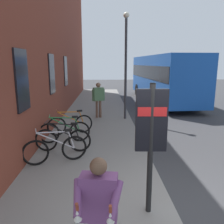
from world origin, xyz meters
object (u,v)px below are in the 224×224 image
bicycle_leaning_wall (65,131)px  tourist_with_hotdogs (99,205)px  bicycle_far_end (63,139)px  pedestrian_by_facade (98,96)px  transit_info_sign (151,129)px  street_lamp (126,57)px  bicycle_by_door (71,124)px  city_bus (163,76)px  bicycle_beside_lamp (56,149)px

bicycle_leaning_wall → tourist_with_hotdogs: 5.37m
bicycle_far_end → pedestrian_by_facade: bearing=-12.4°
transit_info_sign → tourist_with_hotdogs: size_ratio=1.49×
bicycle_leaning_wall → transit_info_sign: 4.64m
pedestrian_by_facade → street_lamp: bearing=-101.7°
bicycle_by_door → street_lamp: size_ratio=0.34×
bicycle_leaning_wall → street_lamp: (3.46, -2.43, 2.59)m
street_lamp → transit_info_sign: bearing=178.2°
pedestrian_by_facade → tourist_with_hotdogs: pedestrian_by_facade is taller
bicycle_leaning_wall → city_bus: 11.02m
bicycle_beside_lamp → bicycle_leaning_wall: size_ratio=0.97×
bicycle_beside_lamp → tourist_with_hotdogs: 3.77m
bicycle_beside_lamp → pedestrian_by_facade: bearing=-11.2°
bicycle_leaning_wall → bicycle_beside_lamp: bearing=-179.0°
bicycle_leaning_wall → city_bus: size_ratio=0.17×
bicycle_beside_lamp → city_bus: bearing=-27.4°
bicycle_far_end → bicycle_leaning_wall: same height
city_bus → pedestrian_by_facade: size_ratio=6.00×
bicycle_by_door → transit_info_sign: size_ratio=0.70×
bicycle_far_end → bicycle_by_door: bearing=0.5°
tourist_with_hotdogs → street_lamp: street_lamp is taller
bicycle_beside_lamp → city_bus: 12.46m
bicycle_beside_lamp → bicycle_leaning_wall: (1.68, 0.03, 0.00)m
bicycle_beside_lamp → tourist_with_hotdogs: (-3.49, -1.27, 0.61)m
bicycle_beside_lamp → street_lamp: size_ratio=0.34×
bicycle_far_end → transit_info_sign: (-3.06, -2.10, 1.21)m
bicycle_far_end → bicycle_leaning_wall: 0.85m
pedestrian_by_facade → street_lamp: street_lamp is taller
pedestrian_by_facade → bicycle_by_door: bearing=159.8°
pedestrian_by_facade → street_lamp: 2.34m
transit_info_sign → bicycle_by_door: bearing=23.6°
bicycle_by_door → pedestrian_by_facade: pedestrian_by_facade is taller
city_bus → street_lamp: 6.82m
bicycle_leaning_wall → tourist_with_hotdogs: size_ratio=1.09×
bicycle_leaning_wall → bicycle_by_door: bearing=-4.4°
bicycle_by_door → transit_info_sign: (-4.86, -2.12, 1.21)m
pedestrian_by_facade → bicycle_leaning_wall: bearing=163.6°
transit_info_sign → street_lamp: (7.37, -0.23, 1.38)m
bicycle_beside_lamp → bicycle_far_end: same height
bicycle_by_door → city_bus: size_ratio=0.16×
city_bus → tourist_with_hotdogs: (-14.49, 4.43, -0.80)m
bicycle_by_door → pedestrian_by_facade: bearing=-20.2°
pedestrian_by_facade → tourist_with_hotdogs: (-8.90, -0.20, -0.08)m
bicycle_far_end → tourist_with_hotdogs: 4.53m
tourist_with_hotdogs → bicycle_far_end: bearing=15.6°
bicycle_beside_lamp → tourist_with_hotdogs: size_ratio=1.05×
bicycle_far_end → tourist_with_hotdogs: bearing=-164.4°
bicycle_far_end → street_lamp: size_ratio=0.35×
bicycle_beside_lamp → bicycle_far_end: 0.83m
bicycle_by_door → tourist_with_hotdogs: (-6.13, -1.23, 0.61)m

